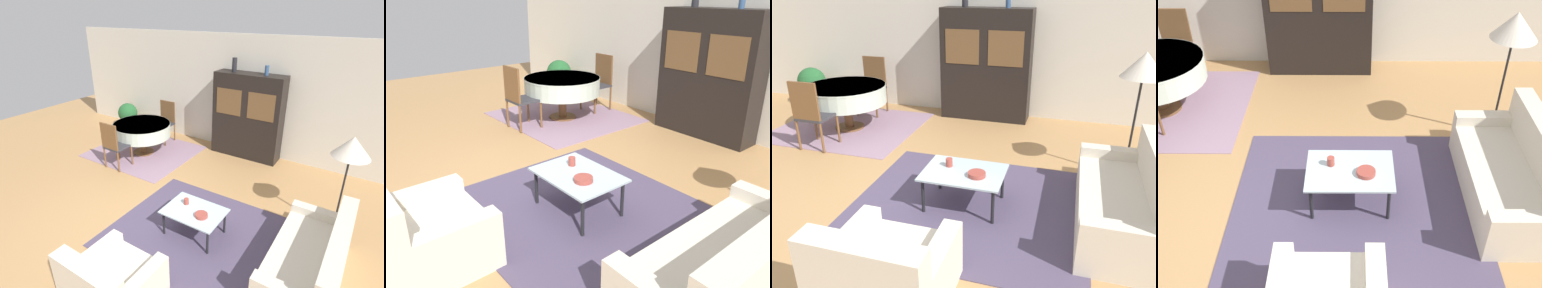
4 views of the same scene
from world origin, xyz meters
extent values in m
plane|color=tan|center=(0.00, 0.00, 0.00)|extent=(14.00, 14.00, 0.00)
cube|color=beige|center=(0.00, 3.63, 1.35)|extent=(10.00, 0.06, 2.70)
cube|color=#4C425B|center=(0.97, 0.38, 0.01)|extent=(2.58, 2.25, 0.01)
cube|color=gray|center=(-1.68, 2.18, 0.01)|extent=(2.32, 2.07, 0.01)
cube|color=beige|center=(2.53, 0.44, 0.20)|extent=(0.83, 1.75, 0.41)
cube|color=beige|center=(2.53, -0.35, 0.47)|extent=(0.83, 0.16, 0.12)
cube|color=beige|center=(2.53, 1.24, 0.47)|extent=(0.83, 0.16, 0.12)
cube|color=beige|center=(0.75, -1.10, 0.20)|extent=(0.90, 0.89, 0.40)
cube|color=beige|center=(0.75, -1.44, 0.60)|extent=(0.90, 0.20, 0.40)
cube|color=beige|center=(0.38, -1.10, 0.46)|extent=(0.16, 0.89, 0.12)
cube|color=beige|center=(1.12, -1.10, 0.46)|extent=(0.16, 0.89, 0.12)
cylinder|color=black|center=(0.53, 0.10, 0.21)|extent=(0.04, 0.04, 0.39)
cylinder|color=black|center=(1.29, 0.10, 0.21)|extent=(0.04, 0.04, 0.39)
cylinder|color=black|center=(0.53, 0.63, 0.21)|extent=(0.04, 0.04, 0.39)
cylinder|color=black|center=(1.29, 0.63, 0.21)|extent=(0.04, 0.04, 0.39)
cube|color=silver|center=(0.91, 0.36, 0.41)|extent=(0.88, 0.64, 0.02)
cube|color=black|center=(0.44, 3.35, 0.96)|extent=(1.56, 0.46, 1.92)
cube|color=brown|center=(0.06, 3.12, 1.30)|extent=(0.59, 0.01, 0.58)
cube|color=brown|center=(0.81, 3.12, 1.30)|extent=(0.59, 0.01, 0.58)
cylinder|color=brown|center=(-1.66, 2.12, 0.03)|extent=(0.48, 0.48, 0.03)
cylinder|color=brown|center=(-1.66, 2.12, 0.23)|extent=(0.14, 0.14, 0.44)
cylinder|color=beige|center=(-1.66, 2.12, 0.60)|extent=(1.33, 1.33, 0.30)
cylinder|color=beige|center=(-1.66, 2.12, 0.73)|extent=(1.34, 1.34, 0.03)
cylinder|color=brown|center=(-1.86, 1.52, 0.24)|extent=(0.04, 0.04, 0.45)
cylinder|color=brown|center=(-1.46, 1.52, 0.24)|extent=(0.04, 0.04, 0.45)
cylinder|color=brown|center=(-1.86, 1.12, 0.24)|extent=(0.04, 0.04, 0.45)
cylinder|color=brown|center=(-1.46, 1.12, 0.24)|extent=(0.04, 0.04, 0.45)
cube|color=#333338|center=(-1.66, 1.32, 0.48)|extent=(0.44, 0.44, 0.04)
cube|color=brown|center=(-1.66, 1.12, 0.77)|extent=(0.44, 0.04, 0.55)
cylinder|color=brown|center=(-1.46, 2.72, 0.24)|extent=(0.04, 0.04, 0.45)
cylinder|color=brown|center=(-1.86, 2.72, 0.24)|extent=(0.04, 0.04, 0.45)
cylinder|color=brown|center=(-1.46, 3.13, 0.24)|extent=(0.04, 0.04, 0.45)
cylinder|color=brown|center=(-1.86, 3.13, 0.24)|extent=(0.04, 0.04, 0.45)
cube|color=#333338|center=(-1.66, 2.93, 0.48)|extent=(0.44, 0.44, 0.04)
cube|color=brown|center=(-1.66, 3.13, 0.77)|extent=(0.44, 0.04, 0.55)
cylinder|color=black|center=(2.70, 1.58, 0.01)|extent=(0.28, 0.28, 0.02)
cylinder|color=black|center=(2.70, 1.58, 0.67)|extent=(0.03, 0.03, 1.29)
cone|color=silver|center=(2.70, 1.58, 1.44)|extent=(0.51, 0.51, 0.30)
cylinder|color=#9E4238|center=(0.71, 0.44, 0.47)|extent=(0.08, 0.08, 0.09)
cylinder|color=#9E4238|center=(1.07, 0.30, 0.45)|extent=(0.19, 0.19, 0.05)
cylinder|color=#33517A|center=(0.78, 3.35, 2.02)|extent=(0.08, 0.08, 0.20)
cylinder|color=#93664C|center=(-3.10, 3.13, 0.12)|extent=(0.31, 0.31, 0.25)
sphere|color=#235B2D|center=(-3.10, 3.13, 0.48)|extent=(0.54, 0.54, 0.54)
camera|label=1|loc=(2.86, -2.73, 3.15)|focal=28.00mm
camera|label=2|loc=(3.52, -1.80, 2.13)|focal=35.00mm
camera|label=3|loc=(1.93, -3.08, 2.31)|focal=35.00mm
camera|label=4|loc=(0.93, -3.06, 3.34)|focal=42.00mm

